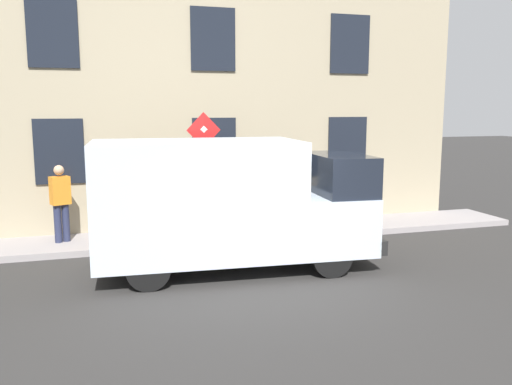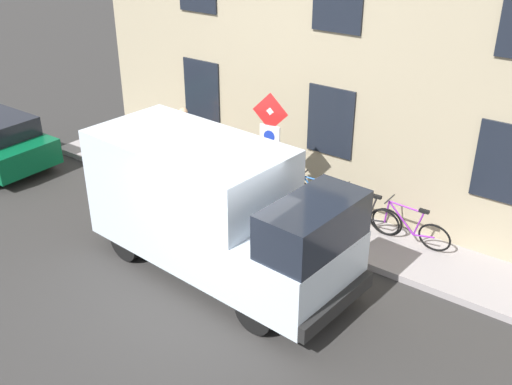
{
  "view_description": "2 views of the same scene",
  "coord_description": "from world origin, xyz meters",
  "px_view_note": "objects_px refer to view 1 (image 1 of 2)",
  "views": [
    {
      "loc": [
        -8.86,
        2.84,
        3.11
      ],
      "look_at": [
        2.07,
        -0.43,
        1.3
      ],
      "focal_mm": 37.69,
      "sensor_mm": 36.0,
      "label": 1
    },
    {
      "loc": [
        -6.28,
        -5.9,
        6.54
      ],
      "look_at": [
        1.62,
        0.0,
        1.49
      ],
      "focal_mm": 41.85,
      "sensor_mm": 36.0,
      "label": 2
    }
  ],
  "objects_px": {
    "bicycle_blue": "(227,214)",
    "delivery_van": "(229,202)",
    "bicycle_purple": "(304,210)",
    "sign_post_stacked": "(204,159)",
    "bicycle_black": "(266,212)",
    "pedestrian": "(61,201)"
  },
  "relations": [
    {
      "from": "bicycle_blue",
      "to": "delivery_van",
      "type": "bearing_deg",
      "value": 70.45
    },
    {
      "from": "bicycle_purple",
      "to": "bicycle_blue",
      "type": "distance_m",
      "value": 2.02
    },
    {
      "from": "sign_post_stacked",
      "to": "bicycle_purple",
      "type": "height_order",
      "value": "sign_post_stacked"
    },
    {
      "from": "bicycle_black",
      "to": "bicycle_blue",
      "type": "xyz_separation_m",
      "value": [
        -0.0,
        1.01,
        0.0
      ]
    },
    {
      "from": "bicycle_black",
      "to": "bicycle_blue",
      "type": "bearing_deg",
      "value": -2.53
    },
    {
      "from": "pedestrian",
      "to": "bicycle_purple",
      "type": "bearing_deg",
      "value": 68.57
    },
    {
      "from": "bicycle_purple",
      "to": "bicycle_black",
      "type": "height_order",
      "value": "same"
    },
    {
      "from": "sign_post_stacked",
      "to": "pedestrian",
      "type": "height_order",
      "value": "sign_post_stacked"
    },
    {
      "from": "sign_post_stacked",
      "to": "pedestrian",
      "type": "distance_m",
      "value": 3.3
    },
    {
      "from": "delivery_van",
      "to": "bicycle_black",
      "type": "bearing_deg",
      "value": 63.2
    },
    {
      "from": "delivery_van",
      "to": "bicycle_blue",
      "type": "bearing_deg",
      "value": 80.77
    },
    {
      "from": "bicycle_purple",
      "to": "bicycle_blue",
      "type": "xyz_separation_m",
      "value": [
        -0.0,
        2.02,
        0.0
      ]
    },
    {
      "from": "delivery_van",
      "to": "bicycle_black",
      "type": "height_order",
      "value": "delivery_van"
    },
    {
      "from": "bicycle_blue",
      "to": "pedestrian",
      "type": "xyz_separation_m",
      "value": [
        -0.18,
        3.82,
        0.56
      ]
    },
    {
      "from": "delivery_van",
      "to": "pedestrian",
      "type": "xyz_separation_m",
      "value": [
        2.63,
        3.18,
        -0.26
      ]
    },
    {
      "from": "bicycle_purple",
      "to": "pedestrian",
      "type": "relative_size",
      "value": 1.0
    },
    {
      "from": "delivery_van",
      "to": "bicycle_black",
      "type": "xyz_separation_m",
      "value": [
        2.81,
        -1.65,
        -0.82
      ]
    },
    {
      "from": "sign_post_stacked",
      "to": "bicycle_black",
      "type": "xyz_separation_m",
      "value": [
        0.91,
        -1.75,
        -1.48
      ]
    },
    {
      "from": "bicycle_blue",
      "to": "bicycle_black",
      "type": "bearing_deg",
      "value": 173.36
    },
    {
      "from": "pedestrian",
      "to": "delivery_van",
      "type": "bearing_deg",
      "value": 27.19
    },
    {
      "from": "delivery_van",
      "to": "bicycle_blue",
      "type": "distance_m",
      "value": 3.0
    },
    {
      "from": "sign_post_stacked",
      "to": "bicycle_purple",
      "type": "xyz_separation_m",
      "value": [
        0.91,
        -2.76,
        -1.48
      ]
    }
  ]
}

